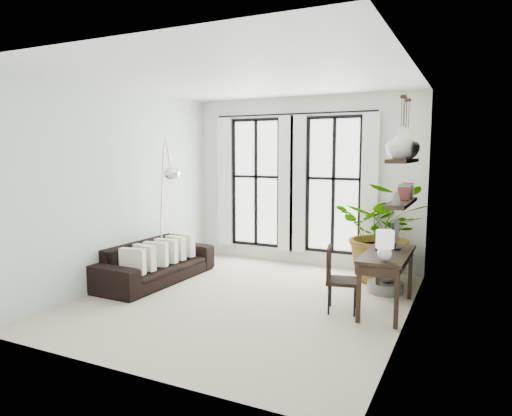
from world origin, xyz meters
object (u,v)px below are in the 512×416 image
Objects in this scene: desk at (386,258)px; desk_chair at (337,275)px; sofa at (156,262)px; arc_lamp at (166,180)px; buddha at (386,266)px; plant at (383,232)px.

desk reaches higher than desk_chair.
sofa is 2.52× the size of desk_chair.
buddha is (3.49, 0.87, -1.29)m from arc_lamp.
sofa is at bearing -123.66° from arc_lamp.
buddha is at bearing 99.51° from desk.
plant is at bearing 24.43° from arc_lamp.
buddha is (-0.15, 0.90, -0.34)m from desk.
plant is at bearing 104.54° from buddha.
desk_chair is 0.38× the size of arc_lamp.
desk_chair is at bearing -99.20° from plant.
desk_chair is (-0.61, -0.26, -0.24)m from desk.
arc_lamp reaches higher than sofa.
desk_chair is (-0.29, -1.79, -0.33)m from plant.
sofa is at bearing -177.89° from desk.
plant is 1.70× the size of buddha.
desk is 0.97m from buddha.
plant is 1.57m from desk.
buddha is (0.46, 1.16, -0.10)m from desk_chair.
desk is 3.76m from arc_lamp.
arc_lamp is at bearing -32.19° from sofa.
desk_chair is 0.91× the size of buddha.
buddha is at bearing -72.49° from sofa.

